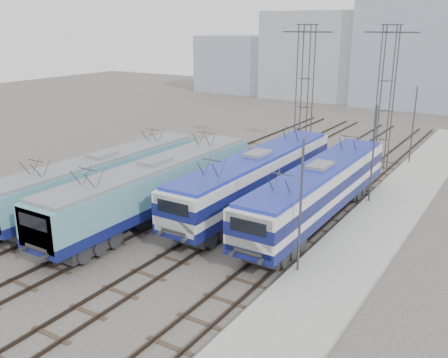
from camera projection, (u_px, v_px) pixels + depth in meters
ground at (141, 250)px, 27.79m from camera, size 160.00×160.00×0.00m
platform at (365, 238)px, 29.03m from camera, size 4.00×70.00×0.30m
locomotive_far_left at (101, 176)px, 33.72m from camera, size 2.78×17.53×3.30m
locomotive_center_left at (154, 186)px, 31.48m from camera, size 2.91×18.40×3.46m
locomotive_center_right at (256, 176)px, 33.35m from camera, size 2.90×18.33×3.45m
locomotive_far_right at (318, 189)px, 30.91m from camera, size 2.83×17.92×3.37m
catenary_tower_west at (305, 89)px, 43.58m from camera, size 4.50×1.20×12.00m
catenary_tower_east at (386, 91)px, 41.90m from camera, size 4.50×1.20×12.00m
mast_front at (300, 210)px, 23.99m from camera, size 0.12×0.12×7.00m
mast_mid at (373, 156)px, 33.69m from camera, size 0.12×0.12×7.00m
mast_rear at (413, 127)px, 43.38m from camera, size 0.12×0.12×7.00m
building_west at (323, 55)px, 82.91m from camera, size 18.00×12.00×14.00m
building_center at (440, 45)px, 73.16m from camera, size 22.00×14.00×18.00m
building_far_west at (240, 64)px, 91.64m from camera, size 14.00×10.00×10.00m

